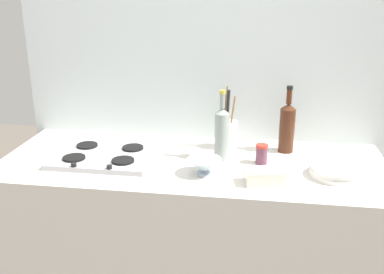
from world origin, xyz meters
TOP-DOWN VIEW (x-y plane):
  - counter_block at (0.00, 0.00)m, footprint 1.80×0.70m
  - backsplash_panel at (0.00, 0.38)m, footprint 1.90×0.06m
  - stovetop_hob at (-0.42, -0.03)m, footprint 0.47×0.37m
  - plate_stack at (0.64, -0.08)m, footprint 0.22×0.22m
  - wine_bottle_leftmost at (0.44, 0.19)m, footprint 0.07×0.07m
  - wine_bottle_mid_left at (0.13, 0.05)m, footprint 0.07×0.07m
  - mixing_bowl at (0.08, -0.14)m, footprint 0.15×0.15m
  - butter_dish at (0.33, -0.19)m, footprint 0.17×0.12m
  - utensil_crock at (0.15, 0.20)m, footprint 0.10×0.10m
  - condiment_jar_front at (0.32, 0.02)m, footprint 0.06×0.06m

SIDE VIEW (x-z plane):
  - counter_block at x=0.00m, z-range 0.00..0.90m
  - stovetop_hob at x=-0.42m, z-range 0.89..0.93m
  - plate_stack at x=0.64m, z-range 0.90..0.94m
  - butter_dish at x=0.33m, z-range 0.90..0.96m
  - mixing_bowl at x=0.08m, z-range 0.90..0.98m
  - condiment_jar_front at x=0.32m, z-range 0.90..0.99m
  - utensil_crock at x=0.15m, z-range 0.82..1.14m
  - wine_bottle_leftmost at x=0.44m, z-range 0.86..1.19m
  - wine_bottle_mid_left at x=0.13m, z-range 0.86..1.20m
  - backsplash_panel at x=0.00m, z-range 0.00..2.22m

